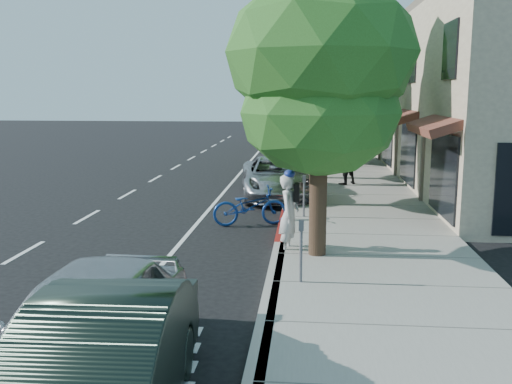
# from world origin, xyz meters

# --- Properties ---
(ground) EXTENTS (120.00, 120.00, 0.00)m
(ground) POSITION_xyz_m (0.00, 0.00, 0.00)
(ground) COLOR black
(ground) RESTS_ON ground
(sidewalk) EXTENTS (4.60, 56.00, 0.15)m
(sidewalk) POSITION_xyz_m (2.30, 8.00, 0.07)
(sidewalk) COLOR gray
(sidewalk) RESTS_ON ground
(curb) EXTENTS (0.30, 56.00, 0.15)m
(curb) POSITION_xyz_m (0.00, 8.00, 0.07)
(curb) COLOR #9E998E
(curb) RESTS_ON ground
(curb_red_segment) EXTENTS (0.32, 4.00, 0.15)m
(curb_red_segment) POSITION_xyz_m (0.00, 1.00, 0.07)
(curb_red_segment) COLOR maroon
(curb_red_segment) RESTS_ON ground
(storefront_building) EXTENTS (10.00, 36.00, 7.00)m
(storefront_building) POSITION_xyz_m (9.60, 18.00, 3.50)
(storefront_building) COLOR beige
(storefront_building) RESTS_ON ground
(street_tree_0) EXTENTS (4.24, 4.24, 7.33)m
(street_tree_0) POSITION_xyz_m (0.90, -2.00, 4.57)
(street_tree_0) COLOR black
(street_tree_0) RESTS_ON ground
(street_tree_1) EXTENTS (5.22, 5.22, 7.83)m
(street_tree_1) POSITION_xyz_m (0.90, 4.00, 4.74)
(street_tree_1) COLOR black
(street_tree_1) RESTS_ON ground
(street_tree_2) EXTENTS (4.63, 4.63, 7.59)m
(street_tree_2) POSITION_xyz_m (0.90, 10.00, 4.69)
(street_tree_2) COLOR black
(street_tree_2) RESTS_ON ground
(street_tree_3) EXTENTS (5.57, 5.57, 7.65)m
(street_tree_3) POSITION_xyz_m (0.90, 16.00, 4.52)
(street_tree_3) COLOR black
(street_tree_3) RESTS_ON ground
(street_tree_4) EXTENTS (5.04, 5.04, 8.09)m
(street_tree_4) POSITION_xyz_m (0.90, 22.00, 4.98)
(street_tree_4) COLOR black
(street_tree_4) RESTS_ON ground
(street_tree_5) EXTENTS (5.08, 5.08, 7.69)m
(street_tree_5) POSITION_xyz_m (0.90, 28.00, 4.66)
(street_tree_5) COLOR black
(street_tree_5) RESTS_ON ground
(cyclist) EXTENTS (0.56, 0.77, 1.93)m
(cyclist) POSITION_xyz_m (0.23, -1.50, 0.97)
(cyclist) COLOR silver
(cyclist) RESTS_ON ground
(bicycle) EXTENTS (2.29, 1.31, 1.14)m
(bicycle) POSITION_xyz_m (-1.01, 1.37, 0.57)
(bicycle) COLOR navy
(bicycle) RESTS_ON ground
(silver_suv) EXTENTS (3.11, 5.59, 1.48)m
(silver_suv) POSITION_xyz_m (-0.50, 5.93, 0.74)
(silver_suv) COLOR #A7A6AB
(silver_suv) RESTS_ON ground
(dark_sedan) EXTENTS (1.96, 5.07, 1.65)m
(dark_sedan) POSITION_xyz_m (-0.50, 14.50, 0.82)
(dark_sedan) COLOR #232628
(dark_sedan) RESTS_ON ground
(white_pickup) EXTENTS (3.00, 6.15, 1.72)m
(white_pickup) POSITION_xyz_m (-0.50, 19.83, 0.86)
(white_pickup) COLOR white
(white_pickup) RESTS_ON ground
(dark_suv_far) EXTENTS (2.15, 4.64, 1.54)m
(dark_suv_far) POSITION_xyz_m (-0.50, 23.67, 0.77)
(dark_suv_far) COLOR black
(dark_suv_far) RESTS_ON ground
(near_car_a) EXTENTS (2.03, 4.75, 1.60)m
(near_car_a) POSITION_xyz_m (-2.20, -8.00, 0.80)
(near_car_a) COLOR #B7B7BC
(near_car_a) RESTS_ON ground
(near_car_b) EXTENTS (1.93, 4.82, 1.56)m
(near_car_b) POSITION_xyz_m (-1.63, -9.17, 0.78)
(near_car_b) COLOR black
(near_car_b) RESTS_ON ground
(pedestrian) EXTENTS (1.17, 1.12, 1.90)m
(pedestrian) POSITION_xyz_m (2.13, 8.29, 1.10)
(pedestrian) COLOR black
(pedestrian) RESTS_ON sidewalk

